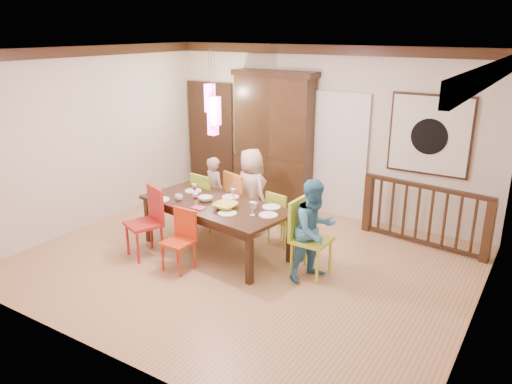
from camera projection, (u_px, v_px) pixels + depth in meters
The scene contains 37 objects.
floor at pixel (244, 262), 7.08m from camera, with size 6.00×6.00×0.00m, color #A0764D.
ceiling at pixel (243, 50), 6.17m from camera, with size 6.00×6.00×0.00m, color white.
wall_back at pixel (323, 132), 8.63m from camera, with size 6.00×6.00×0.00m, color beige.
wall_left at pixel (91, 138), 8.14m from camera, with size 5.00×5.00×0.00m, color beige.
wall_right at pixel (487, 204), 5.11m from camera, with size 5.00×5.00×0.00m, color beige.
crown_molding at pixel (243, 57), 6.19m from camera, with size 6.00×5.00×0.16m, color black, non-canonical shape.
panel_door at pixel (211, 139), 9.93m from camera, with size 1.04×0.07×2.24m, color black.
white_doorway at pixel (340, 157), 8.56m from camera, with size 0.97×0.05×2.22m, color silver.
painting at pixel (430, 135), 7.65m from camera, with size 1.25×0.06×1.25m.
pendant_cluster at pixel (213, 110), 6.79m from camera, with size 0.27×0.21×1.14m.
dining_table at pixel (215, 208), 7.24m from camera, with size 2.38×1.35×0.75m.
chair_far_left at pixel (209, 196), 8.15m from camera, with size 0.48×0.48×0.95m.
chair_far_mid at pixel (244, 198), 7.93m from camera, with size 0.59×0.59×1.03m.
chair_far_right at pixel (283, 214), 7.53m from camera, with size 0.45×0.45×0.85m.
chair_near_left at pixel (143, 218), 7.11m from camera, with size 0.59×0.59×1.01m.
chair_near_mid at pixel (178, 237), 6.72m from camera, with size 0.38×0.38×0.84m.
chair_end_right at pixel (312, 234), 6.55m from camera, with size 0.48×0.48×1.04m.
china_hutch at pixel (274, 140), 8.98m from camera, with size 1.56×0.46×2.47m.
balustrade at pixel (424, 214), 7.50m from camera, with size 1.98×0.32×0.96m.
person_far_left at pixel (215, 192), 8.23m from camera, with size 0.43×0.28×1.18m, color #DCA8A8.
person_far_mid at pixel (251, 192), 7.90m from camera, with size 0.68×0.44×1.39m, color #BCA68E.
person_end_right at pixel (314, 230), 6.44m from camera, with size 0.66×0.51×1.36m, color teal.
serving_bowl at pixel (225, 206), 6.99m from camera, with size 0.33×0.33×0.08m, color gold.
small_bowl at pixel (206, 199), 7.30m from camera, with size 0.22×0.22×0.07m, color white.
cup_left at pixel (179, 197), 7.32m from camera, with size 0.12×0.12×0.09m, color silver.
cup_right at pixel (254, 206), 6.99m from camera, with size 0.10×0.10×0.09m, color silver.
plate_far_left at pixel (193, 191), 7.74m from camera, with size 0.26×0.26×0.01m, color white.
plate_far_mid at pixel (230, 197), 7.46m from camera, with size 0.26×0.26×0.01m, color white.
plate_far_right at pixel (271, 207), 7.05m from camera, with size 0.26×0.26×0.01m, color white.
plate_near_left at pixel (161, 199), 7.35m from camera, with size 0.26×0.26×0.01m, color white.
plate_near_mid at pixel (227, 213), 6.81m from camera, with size 0.26×0.26×0.01m, color white.
plate_end_right at pixel (268, 215), 6.74m from camera, with size 0.26×0.26×0.01m, color white.
wine_glass_a at pixel (195, 190), 7.50m from camera, with size 0.08×0.08×0.19m, color #590C19, non-canonical shape.
wine_glass_b at pixel (233, 195), 7.28m from camera, with size 0.08×0.08×0.19m, color silver, non-canonical shape.
wine_glass_c at pixel (196, 200), 7.07m from camera, with size 0.08×0.08×0.19m, color #590C19, non-canonical shape.
wine_glass_d at pixel (252, 209), 6.73m from camera, with size 0.08×0.08×0.19m, color silver, non-canonical shape.
napkin at pixel (199, 208), 7.01m from camera, with size 0.18×0.14×0.01m, color #D83359.
Camera 1 is at (3.55, -5.34, 3.17)m, focal length 35.00 mm.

